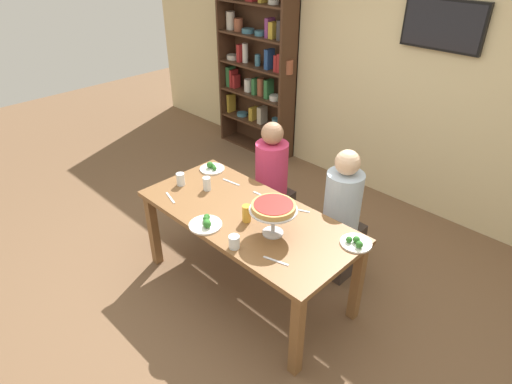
% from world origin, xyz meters
% --- Properties ---
extents(ground_plane, '(12.00, 12.00, 0.00)m').
position_xyz_m(ground_plane, '(0.00, 0.00, 0.00)').
color(ground_plane, brown).
extents(rear_partition, '(8.00, 0.12, 2.80)m').
position_xyz_m(rear_partition, '(0.00, 2.20, 1.40)').
color(rear_partition, beige).
rests_on(rear_partition, ground_plane).
extents(dining_table, '(1.74, 0.81, 0.74)m').
position_xyz_m(dining_table, '(0.00, 0.00, 0.65)').
color(dining_table, brown).
rests_on(dining_table, ground_plane).
extents(bookshelf, '(1.14, 0.30, 2.21)m').
position_xyz_m(bookshelf, '(-1.86, 2.01, 1.13)').
color(bookshelf, '#422819').
rests_on(bookshelf, ground_plane).
extents(television, '(0.73, 0.05, 0.43)m').
position_xyz_m(television, '(0.31, 2.11, 1.86)').
color(television, black).
extents(diner_far_left, '(0.34, 0.34, 1.15)m').
position_xyz_m(diner_far_left, '(-0.41, 0.72, 0.49)').
color(diner_far_left, '#382D28').
rests_on(diner_far_left, ground_plane).
extents(diner_far_right, '(0.34, 0.34, 1.15)m').
position_xyz_m(diner_far_right, '(0.38, 0.72, 0.49)').
color(diner_far_right, '#382D28').
rests_on(diner_far_right, ground_plane).
extents(deep_dish_pizza_stand, '(0.34, 0.34, 0.25)m').
position_xyz_m(deep_dish_pizza_stand, '(0.31, -0.04, 0.95)').
color(deep_dish_pizza_stand, silver).
rests_on(deep_dish_pizza_stand, dining_table).
extents(salad_plate_near_diner, '(0.24, 0.24, 0.07)m').
position_xyz_m(salad_plate_near_diner, '(-0.10, -0.31, 0.76)').
color(salad_plate_near_diner, white).
rests_on(salad_plate_near_diner, dining_table).
extents(salad_plate_far_diner, '(0.22, 0.22, 0.07)m').
position_xyz_m(salad_plate_far_diner, '(-0.72, 0.27, 0.76)').
color(salad_plate_far_diner, white).
rests_on(salad_plate_far_diner, dining_table).
extents(salad_plate_spare, '(0.22, 0.22, 0.06)m').
position_xyz_m(salad_plate_spare, '(0.79, 0.26, 0.76)').
color(salad_plate_spare, white).
rests_on(salad_plate_spare, dining_table).
extents(beer_glass_amber_tall, '(0.07, 0.07, 0.13)m').
position_xyz_m(beer_glass_amber_tall, '(0.07, -0.06, 0.81)').
color(beer_glass_amber_tall, gold).
rests_on(beer_glass_amber_tall, dining_table).
extents(water_glass_clear_near, '(0.06, 0.06, 0.11)m').
position_xyz_m(water_glass_clear_near, '(-0.48, 0.02, 0.80)').
color(water_glass_clear_near, white).
rests_on(water_glass_clear_near, dining_table).
extents(water_glass_clear_far, '(0.08, 0.08, 0.09)m').
position_xyz_m(water_glass_clear_far, '(0.23, -0.34, 0.79)').
color(water_glass_clear_far, white).
rests_on(water_glass_clear_far, dining_table).
extents(water_glass_clear_spare, '(0.07, 0.07, 0.11)m').
position_xyz_m(water_glass_clear_spare, '(-0.70, -0.08, 0.79)').
color(water_glass_clear_spare, white).
rests_on(water_glass_clear_spare, dining_table).
extents(cutlery_fork_near, '(0.18, 0.07, 0.00)m').
position_xyz_m(cutlery_fork_near, '(-0.59, -0.27, 0.74)').
color(cutlery_fork_near, silver).
rests_on(cutlery_fork_near, dining_table).
extents(cutlery_knife_near, '(0.18, 0.04, 0.00)m').
position_xyz_m(cutlery_knife_near, '(-0.43, 0.24, 0.74)').
color(cutlery_knife_near, silver).
rests_on(cutlery_knife_near, dining_table).
extents(cutlery_fork_far, '(0.18, 0.03, 0.00)m').
position_xyz_m(cutlery_fork_far, '(-0.10, 0.27, 0.74)').
color(cutlery_fork_far, silver).
rests_on(cutlery_fork_far, dining_table).
extents(cutlery_knife_far, '(0.18, 0.07, 0.00)m').
position_xyz_m(cutlery_knife_far, '(0.52, -0.25, 0.74)').
color(cutlery_knife_far, silver).
rests_on(cutlery_knife_far, dining_table).
extents(cutlery_spare_fork, '(0.17, 0.08, 0.00)m').
position_xyz_m(cutlery_spare_fork, '(0.25, 0.31, 0.74)').
color(cutlery_spare_fork, silver).
rests_on(cutlery_spare_fork, dining_table).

